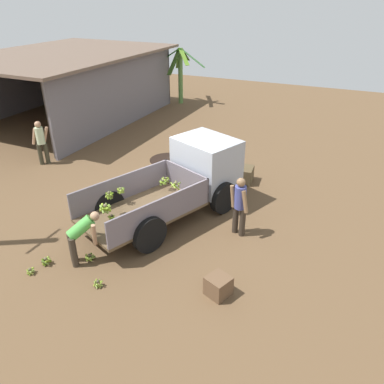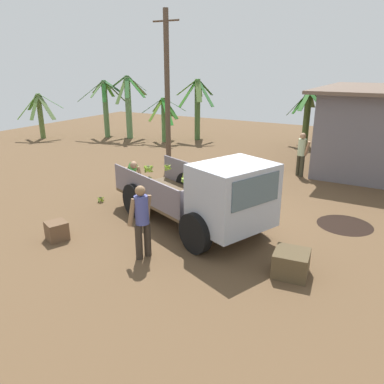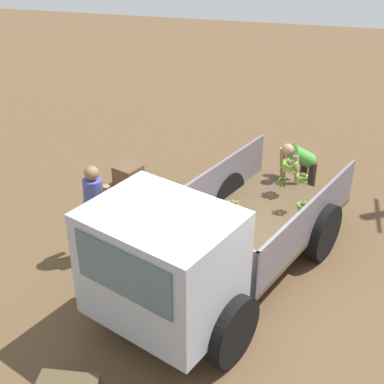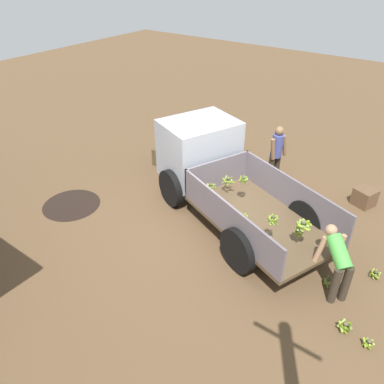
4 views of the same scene
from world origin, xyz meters
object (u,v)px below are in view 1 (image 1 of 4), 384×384
at_px(person_worker_loading, 81,234).
at_px(wooden_crate_0, 218,286).
at_px(banana_bunch_on_ground_0, 46,261).
at_px(banana_bunch_on_ground_2, 98,283).
at_px(person_foreground_visitor, 240,204).
at_px(person_bystander_near_shed, 41,141).
at_px(cargo_truck, 192,174).
at_px(wooden_crate_1, 242,174).
at_px(banana_bunch_on_ground_3, 90,257).
at_px(banana_bunch_on_ground_1, 30,271).

distance_m(person_worker_loading, wooden_crate_0, 3.33).
relative_size(banana_bunch_on_ground_0, wooden_crate_0, 0.56).
bearing_deg(banana_bunch_on_ground_2, person_worker_loading, 54.21).
xyz_separation_m(person_worker_loading, wooden_crate_0, (0.26, -3.28, -0.53)).
relative_size(person_foreground_visitor, person_bystander_near_shed, 1.01).
xyz_separation_m(person_worker_loading, banana_bunch_on_ground_2, (-0.60, -0.83, -0.66)).
bearing_deg(banana_bunch_on_ground_0, cargo_truck, -26.45).
height_order(banana_bunch_on_ground_0, wooden_crate_1, wooden_crate_1).
relative_size(person_foreground_visitor, banana_bunch_on_ground_3, 6.42).
relative_size(wooden_crate_0, wooden_crate_1, 0.68).
relative_size(person_bystander_near_shed, wooden_crate_0, 3.55).
bearing_deg(person_foreground_visitor, banana_bunch_on_ground_0, -31.26).
relative_size(banana_bunch_on_ground_0, banana_bunch_on_ground_2, 1.25).
xyz_separation_m(person_foreground_visitor, wooden_crate_0, (-2.31, -0.32, -0.68)).
bearing_deg(person_foreground_visitor, banana_bunch_on_ground_2, -14.71).
bearing_deg(cargo_truck, wooden_crate_1, -0.30).
bearing_deg(wooden_crate_1, banana_bunch_on_ground_1, 155.55).
relative_size(banana_bunch_on_ground_1, banana_bunch_on_ground_3, 0.80).
distance_m(person_bystander_near_shed, banana_bunch_on_ground_2, 7.45).
xyz_separation_m(person_foreground_visitor, person_bystander_near_shed, (1.41, 7.95, -0.01)).
xyz_separation_m(person_bystander_near_shed, wooden_crate_1, (1.59, -7.11, -0.64)).
relative_size(banana_bunch_on_ground_2, banana_bunch_on_ground_3, 0.81).
height_order(banana_bunch_on_ground_1, banana_bunch_on_ground_3, banana_bunch_on_ground_3).
relative_size(cargo_truck, banana_bunch_on_ground_3, 19.54).
distance_m(cargo_truck, banana_bunch_on_ground_2, 4.18).
bearing_deg(banana_bunch_on_ground_0, banana_bunch_on_ground_3, -57.81).
distance_m(person_foreground_visitor, person_worker_loading, 3.92).
xyz_separation_m(cargo_truck, banana_bunch_on_ground_0, (-3.95, 1.97, -0.90)).
bearing_deg(wooden_crate_0, wooden_crate_1, 12.25).
relative_size(cargo_truck, person_worker_loading, 3.96).
distance_m(person_foreground_visitor, banana_bunch_on_ground_3, 3.88).
distance_m(cargo_truck, person_worker_loading, 3.69).
bearing_deg(person_foreground_visitor, person_worker_loading, -29.90).
bearing_deg(wooden_crate_1, person_worker_loading, 159.17).
bearing_deg(banana_bunch_on_ground_1, wooden_crate_1, -24.45).
distance_m(person_bystander_near_shed, wooden_crate_0, 9.09).
relative_size(person_bystander_near_shed, banana_bunch_on_ground_3, 6.37).
bearing_deg(person_worker_loading, banana_bunch_on_ground_2, -84.46).
xyz_separation_m(person_worker_loading, banana_bunch_on_ground_1, (-0.89, 0.82, -0.67)).
relative_size(person_worker_loading, banana_bunch_on_ground_3, 4.94).
xyz_separation_m(person_bystander_near_shed, wooden_crate_0, (-3.72, -8.27, -0.68)).
relative_size(banana_bunch_on_ground_1, banana_bunch_on_ground_2, 0.99).
height_order(banana_bunch_on_ground_2, wooden_crate_1, wooden_crate_1).
xyz_separation_m(person_bystander_near_shed, banana_bunch_on_ground_1, (-4.87, -4.17, -0.81)).
relative_size(banana_bunch_on_ground_3, wooden_crate_1, 0.38).
distance_m(person_bystander_near_shed, wooden_crate_1, 7.32).
xyz_separation_m(cargo_truck, person_bystander_near_shed, (0.52, 6.22, -0.11)).
bearing_deg(person_foreground_visitor, banana_bunch_on_ground_1, -28.39).
distance_m(person_bystander_near_shed, banana_bunch_on_ground_3, 6.49).
height_order(person_worker_loading, banana_bunch_on_ground_1, person_worker_loading).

